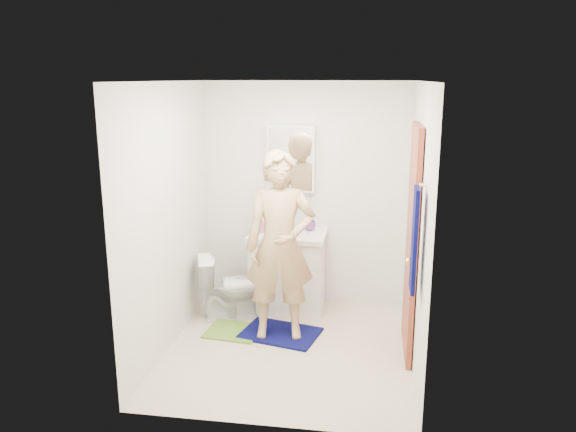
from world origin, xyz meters
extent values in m
cube|color=beige|center=(0.00, 0.00, -0.01)|extent=(2.20, 2.40, 0.02)
cube|color=white|center=(0.00, 0.00, 2.41)|extent=(2.20, 2.40, 0.02)
cube|color=silver|center=(0.00, 1.21, 1.20)|extent=(2.20, 0.02, 2.40)
cube|color=silver|center=(0.00, -1.21, 1.20)|extent=(2.20, 0.02, 2.40)
cube|color=silver|center=(-1.11, 0.00, 1.20)|extent=(0.02, 2.40, 2.40)
cube|color=silver|center=(1.11, 0.00, 1.20)|extent=(0.02, 2.40, 2.40)
cube|color=white|center=(-0.15, 0.91, 0.40)|extent=(0.75, 0.55, 0.80)
cube|color=white|center=(-0.15, 0.91, 0.83)|extent=(0.79, 0.59, 0.05)
cylinder|color=white|center=(-0.15, 0.91, 0.84)|extent=(0.40, 0.40, 0.03)
cylinder|color=silver|center=(-0.15, 1.09, 0.91)|extent=(0.03, 0.03, 0.12)
cube|color=white|center=(-0.15, 1.14, 1.60)|extent=(0.50, 0.12, 0.70)
cube|color=white|center=(-0.15, 1.08, 1.60)|extent=(0.46, 0.01, 0.66)
cube|color=#A7472E|center=(1.07, 0.15, 1.02)|extent=(0.05, 0.80, 2.05)
sphere|color=gold|center=(1.03, -0.17, 0.95)|extent=(0.07, 0.07, 0.07)
cube|color=#070946|center=(1.03, -0.57, 1.25)|extent=(0.03, 0.24, 0.80)
cylinder|color=silver|center=(1.07, -0.57, 1.67)|extent=(0.06, 0.02, 0.02)
imported|color=white|center=(-0.70, 0.61, 0.33)|extent=(0.74, 0.57, 0.67)
cube|color=#070946|center=(-0.13, 0.27, 0.01)|extent=(0.82, 0.67, 0.02)
cube|color=olive|center=(-0.59, 0.25, 0.01)|extent=(0.56, 0.49, 0.02)
imported|color=#C55C7D|center=(-0.44, 0.88, 0.94)|extent=(0.10, 0.10, 0.17)
imported|color=#643D86|center=(0.06, 1.04, 0.90)|extent=(0.16, 0.16, 0.10)
imported|color=tan|center=(-0.12, 0.23, 0.91)|extent=(0.71, 0.52, 1.78)
camera|label=1|loc=(0.70, -4.68, 2.43)|focal=35.00mm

